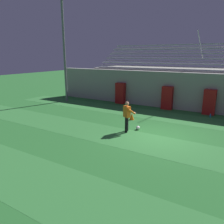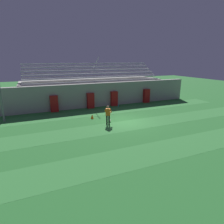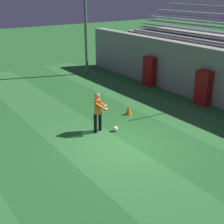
# 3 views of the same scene
# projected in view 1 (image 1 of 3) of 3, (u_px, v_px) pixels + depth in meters

# --- Properties ---
(ground_plane) EXTENTS (80.00, 80.00, 0.00)m
(ground_plane) POSITION_uv_depth(u_px,v_px,m) (159.00, 137.00, 11.13)
(ground_plane) COLOR #286B2D
(turf_stripe_near) EXTENTS (28.00, 2.47, 0.01)m
(turf_stripe_near) POSITION_uv_depth(u_px,v_px,m) (88.00, 202.00, 6.15)
(turf_stripe_near) COLOR #337A38
(turf_stripe_near) RESTS_ON ground
(turf_stripe_mid) EXTENTS (28.00, 2.47, 0.01)m
(turf_stripe_mid) POSITION_uv_depth(u_px,v_px,m) (151.00, 144.00, 10.24)
(turf_stripe_mid) COLOR #337A38
(turf_stripe_mid) RESTS_ON ground
(turf_stripe_far) EXTENTS (28.00, 2.47, 0.01)m
(turf_stripe_far) POSITION_uv_depth(u_px,v_px,m) (179.00, 118.00, 14.33)
(turf_stripe_far) COLOR #337A38
(turf_stripe_far) RESTS_ON ground
(back_wall) EXTENTS (24.00, 0.60, 2.80)m
(back_wall) POSITION_uv_depth(u_px,v_px,m) (190.00, 92.00, 16.16)
(back_wall) COLOR #999691
(back_wall) RESTS_ON ground
(padding_pillar_gate_left) EXTENTS (0.81, 0.44, 1.75)m
(padding_pillar_gate_left) POSITION_uv_depth(u_px,v_px,m) (167.00, 98.00, 16.58)
(padding_pillar_gate_left) COLOR maroon
(padding_pillar_gate_left) RESTS_ON ground
(padding_pillar_gate_right) EXTENTS (0.81, 0.44, 1.75)m
(padding_pillar_gate_right) POSITION_uv_depth(u_px,v_px,m) (209.00, 102.00, 15.09)
(padding_pillar_gate_right) COLOR maroon
(padding_pillar_gate_right) RESTS_ON ground
(padding_pillar_far_left) EXTENTS (0.81, 0.44, 1.75)m
(padding_pillar_far_left) POSITION_uv_depth(u_px,v_px,m) (120.00, 93.00, 18.61)
(padding_pillar_far_left) COLOR maroon
(padding_pillar_far_left) RESTS_ON ground
(bleacher_stand) EXTENTS (18.00, 4.75, 5.83)m
(bleacher_stand) POSITION_uv_depth(u_px,v_px,m) (197.00, 86.00, 18.36)
(bleacher_stand) COLOR #999691
(bleacher_stand) RESTS_ON ground
(floodlight_pole) EXTENTS (0.90, 0.36, 8.92)m
(floodlight_pole) POSITION_uv_depth(u_px,v_px,m) (64.00, 36.00, 18.40)
(floodlight_pole) COLOR slate
(floodlight_pole) RESTS_ON ground
(goalkeeper) EXTENTS (0.73, 0.71, 1.67)m
(goalkeeper) POSITION_uv_depth(u_px,v_px,m) (127.00, 115.00, 11.63)
(goalkeeper) COLOR black
(goalkeeper) RESTS_ON ground
(soccer_ball) EXTENTS (0.22, 0.22, 0.22)m
(soccer_ball) POSITION_uv_depth(u_px,v_px,m) (138.00, 128.00, 12.14)
(soccer_ball) COLOR white
(soccer_ball) RESTS_ON ground
(traffic_cone) EXTENTS (0.30, 0.30, 0.42)m
(traffic_cone) POSITION_uv_depth(u_px,v_px,m) (132.00, 116.00, 14.01)
(traffic_cone) COLOR orange
(traffic_cone) RESTS_ON ground
(water_bottle) EXTENTS (0.07, 0.07, 0.24)m
(water_bottle) POSITION_uv_depth(u_px,v_px,m) (210.00, 115.00, 14.58)
(water_bottle) COLOR #1E8CD8
(water_bottle) RESTS_ON ground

